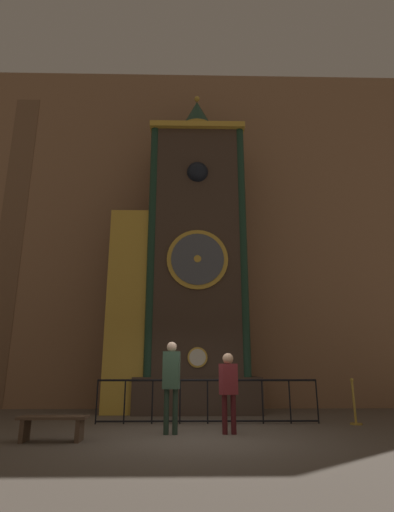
{
  "coord_description": "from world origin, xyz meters",
  "views": [
    {
      "loc": [
        -0.13,
        -8.43,
        1.31
      ],
      "look_at": [
        0.13,
        4.18,
        4.83
      ],
      "focal_mm": 28.0,
      "sensor_mm": 36.0,
      "label": 1
    }
  ],
  "objects_px": {
    "visitor_far": "(228,384)",
    "clock_tower": "(186,264)",
    "visitor_near": "(171,377)",
    "stanchion_post": "(355,409)",
    "visitor_bench": "(53,424)"
  },
  "relations": [
    {
      "from": "visitor_near",
      "to": "visitor_bench",
      "type": "distance_m",
      "value": 2.4
    },
    {
      "from": "visitor_near",
      "to": "stanchion_post",
      "type": "relative_size",
      "value": 1.73
    },
    {
      "from": "clock_tower",
      "to": "stanchion_post",
      "type": "xyz_separation_m",
      "value": [
        4.07,
        -2.53,
        -4.2
      ]
    },
    {
      "from": "clock_tower",
      "to": "visitor_near",
      "type": "distance_m",
      "value": 5.2
    },
    {
      "from": "visitor_near",
      "to": "stanchion_post",
      "type": "height_order",
      "value": "visitor_near"
    },
    {
      "from": "stanchion_post",
      "to": "visitor_bench",
      "type": "relative_size",
      "value": 0.85
    },
    {
      "from": "visitor_near",
      "to": "stanchion_post",
      "type": "distance_m",
      "value": 4.6
    },
    {
      "from": "visitor_bench",
      "to": "clock_tower",
      "type": "bearing_deg",
      "value": 62.76
    },
    {
      "from": "clock_tower",
      "to": "visitor_bench",
      "type": "xyz_separation_m",
      "value": [
        -2.39,
        -4.64,
        -4.24
      ]
    },
    {
      "from": "visitor_far",
      "to": "clock_tower",
      "type": "bearing_deg",
      "value": 84.32
    },
    {
      "from": "visitor_bench",
      "to": "stanchion_post",
      "type": "bearing_deg",
      "value": 18.07
    },
    {
      "from": "clock_tower",
      "to": "visitor_far",
      "type": "relative_size",
      "value": 6.85
    },
    {
      "from": "clock_tower",
      "to": "stanchion_post",
      "type": "distance_m",
      "value": 6.38
    },
    {
      "from": "visitor_near",
      "to": "visitor_bench",
      "type": "xyz_separation_m",
      "value": [
        -2.13,
        -0.75,
        -0.79
      ]
    },
    {
      "from": "stanchion_post",
      "to": "visitor_bench",
      "type": "xyz_separation_m",
      "value": [
        -6.46,
        -2.11,
        -0.03
      ]
    }
  ]
}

